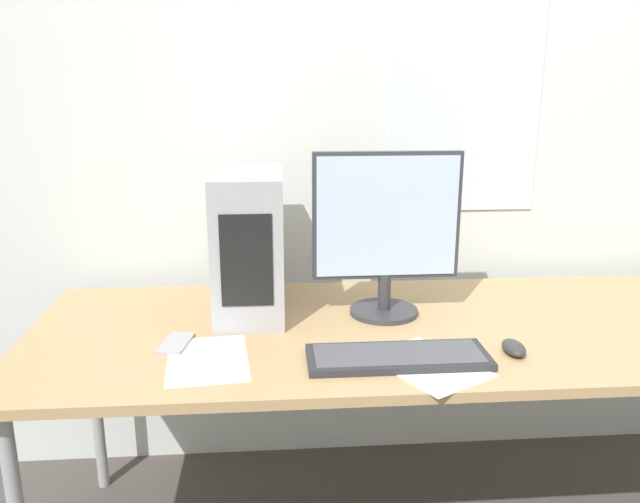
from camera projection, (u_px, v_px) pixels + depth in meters
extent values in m
cube|color=silver|center=(418.00, 115.00, 2.29)|extent=(8.00, 0.06, 2.70)
cube|color=silver|center=(467.00, 73.00, 2.23)|extent=(0.56, 0.01, 1.00)
cube|color=tan|center=(452.00, 328.00, 1.91)|extent=(2.55, 0.87, 0.03)
cylinder|color=#99999E|center=(95.00, 398.00, 2.26)|extent=(0.04, 0.04, 0.73)
cube|color=#9E9EA3|center=(249.00, 242.00, 1.97)|extent=(0.21, 0.43, 0.45)
cube|color=black|center=(246.00, 261.00, 1.76)|extent=(0.15, 0.00, 0.27)
cylinder|color=#333338|center=(384.00, 311.00, 1.98)|extent=(0.22, 0.22, 0.02)
cylinder|color=#333338|center=(384.00, 291.00, 1.97)|extent=(0.04, 0.04, 0.12)
cube|color=#333338|center=(386.00, 216.00, 1.90)|extent=(0.45, 0.03, 0.39)
cube|color=silver|center=(387.00, 217.00, 1.89)|extent=(0.43, 0.00, 0.37)
cube|color=#28282D|center=(398.00, 357.00, 1.65)|extent=(0.48, 0.17, 0.02)
cube|color=#47474C|center=(398.00, 353.00, 1.64)|extent=(0.44, 0.15, 0.00)
ellipsoid|color=#2D2D2D|center=(514.00, 348.00, 1.69)|extent=(0.06, 0.10, 0.03)
cube|color=#99999E|center=(176.00, 343.00, 1.75)|extent=(0.09, 0.15, 0.01)
cube|color=white|center=(208.00, 359.00, 1.65)|extent=(0.24, 0.32, 0.00)
cube|color=white|center=(427.00, 365.00, 1.62)|extent=(0.33, 0.36, 0.00)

